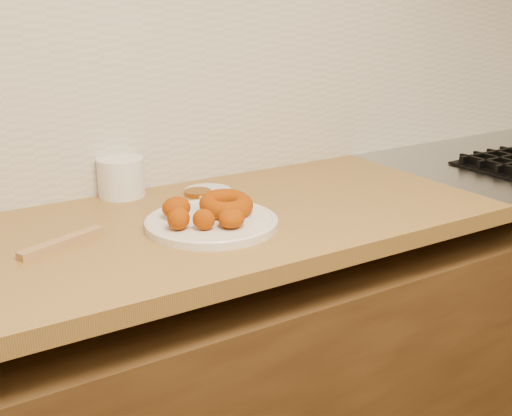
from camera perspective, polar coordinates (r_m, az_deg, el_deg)
name	(u,v)px	position (r m, az deg, el deg)	size (l,w,h in m)	color
wall_back	(201,5)	(1.70, -4.94, 17.57)	(4.00, 0.02, 2.70)	tan
base_cabinet	(265,392)	(1.74, 0.83, -16.08)	(3.60, 0.60, 0.77)	brown
backsplash	(204,65)	(1.70, -4.61, 12.52)	(3.60, 0.02, 0.60)	beige
donut_plate	(212,223)	(1.38, -3.97, -1.33)	(0.29, 0.29, 0.02)	silver
ring_donut	(226,204)	(1.41, -2.69, 0.32)	(0.12, 0.12, 0.04)	#9F4300
fried_dough_chunks	(196,215)	(1.34, -5.32, -0.61)	(0.17, 0.18, 0.05)	#9F4300
plastic_tub	(121,177)	(1.61, -11.91, 2.70)	(0.11, 0.11, 0.10)	white
tub_lid	(208,191)	(1.62, -4.31, 1.53)	(0.12, 0.12, 0.01)	silver
brass_jar_lid	(198,193)	(1.60, -5.19, 1.36)	(0.07, 0.07, 0.01)	#A2611C
wooden_utensil	(62,242)	(1.33, -16.87, -2.95)	(0.19, 0.02, 0.01)	#9C7346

